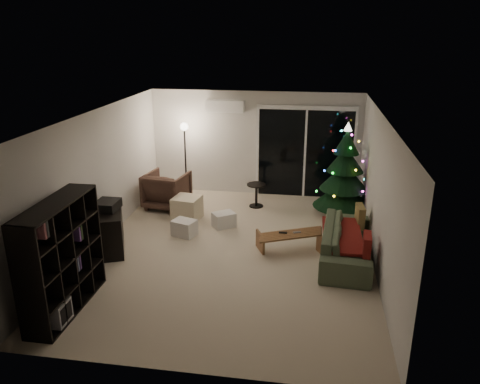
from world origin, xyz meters
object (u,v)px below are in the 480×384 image
object	(u,v)px
armchair	(167,190)
coffee_table	(291,243)
media_cabinet	(110,229)
sofa	(347,243)
christmas_tree	(345,171)
bookshelf	(48,256)

from	to	relation	value
armchair	coffee_table	distance (m)	3.46
media_cabinet	sofa	xyz separation A→B (m)	(4.30, 0.23, -0.07)
christmas_tree	media_cabinet	bearing A→B (deg)	-152.41
bookshelf	coffee_table	bearing A→B (deg)	32.40
armchair	coffee_table	bearing A→B (deg)	155.90
media_cabinet	christmas_tree	world-z (taller)	christmas_tree
sofa	christmas_tree	xyz separation A→B (m)	(0.01, 2.03, 0.72)
coffee_table	christmas_tree	bearing A→B (deg)	37.83
media_cabinet	sofa	world-z (taller)	media_cabinet
media_cabinet	coffee_table	world-z (taller)	media_cabinet
bookshelf	christmas_tree	xyz separation A→B (m)	(4.31, 4.24, 0.21)
bookshelf	media_cabinet	distance (m)	2.04
media_cabinet	sofa	bearing A→B (deg)	-19.72
media_cabinet	armchair	bearing A→B (deg)	56.53
bookshelf	media_cabinet	bearing A→B (deg)	87.57
bookshelf	sofa	world-z (taller)	bookshelf
bookshelf	sofa	distance (m)	4.86
armchair	bookshelf	bearing A→B (deg)	92.98
coffee_table	media_cabinet	bearing A→B (deg)	160.63
sofa	coffee_table	bearing A→B (deg)	89.46
armchair	sofa	world-z (taller)	armchair
sofa	coffee_table	size ratio (longest dim) A/B	1.81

